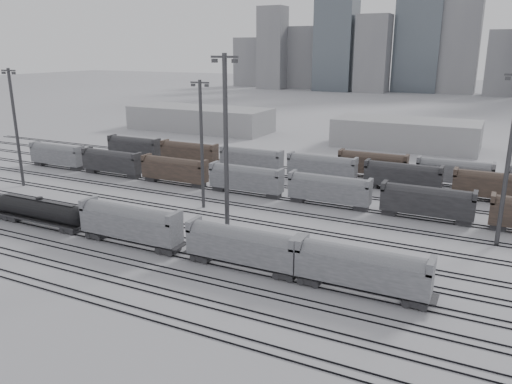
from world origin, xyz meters
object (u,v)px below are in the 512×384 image
at_px(hopper_car_a, 130,222).
at_px(hopper_car_c, 362,267).
at_px(light_mast_a, 16,125).
at_px(tank_car_b, 41,210).
at_px(hopper_car_b, 242,244).
at_px(light_mast_c, 226,143).

bearing_deg(hopper_car_a, hopper_car_c, 0.00).
bearing_deg(light_mast_a, tank_car_b, -33.72).
height_order(hopper_car_b, light_mast_a, light_mast_a).
relative_size(hopper_car_a, hopper_car_c, 1.04).
bearing_deg(hopper_car_c, hopper_car_b, 180.00).
bearing_deg(tank_car_b, hopper_car_c, 0.00).
xyz_separation_m(hopper_car_b, light_mast_a, (-60.13, 15.68, 9.28)).
distance_m(tank_car_b, hopper_car_b, 36.65).
xyz_separation_m(tank_car_b, light_mast_a, (-23.49, 15.68, 10.02)).
bearing_deg(hopper_car_b, light_mast_c, 128.41).
bearing_deg(tank_car_b, hopper_car_a, 0.00).
xyz_separation_m(hopper_car_a, hopper_car_c, (33.95, 0.00, -0.16)).
height_order(hopper_car_a, hopper_car_b, hopper_car_a).
bearing_deg(hopper_car_a, light_mast_c, 44.24).
height_order(hopper_car_c, light_mast_a, light_mast_a).
xyz_separation_m(tank_car_b, hopper_car_b, (36.64, 0.00, 0.74)).
relative_size(hopper_car_c, light_mast_c, 0.58).
bearing_deg(tank_car_b, light_mast_a, 146.28).
bearing_deg(light_mast_a, hopper_car_c, -11.69).
bearing_deg(hopper_car_b, hopper_car_a, -180.00).
relative_size(tank_car_b, hopper_car_b, 1.21).
xyz_separation_m(tank_car_b, hopper_car_a, (18.33, 0.00, 0.95)).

